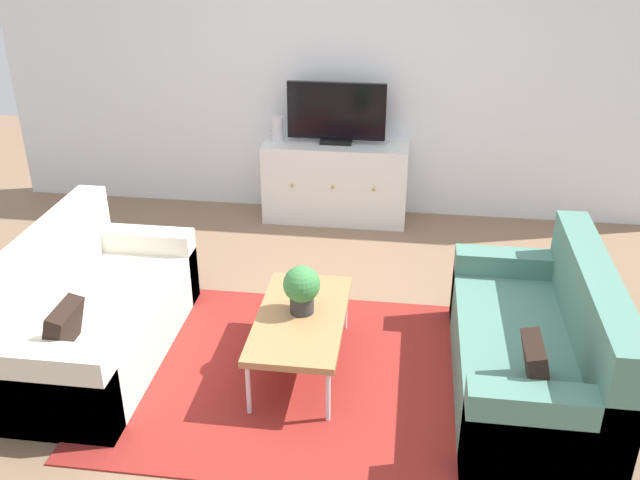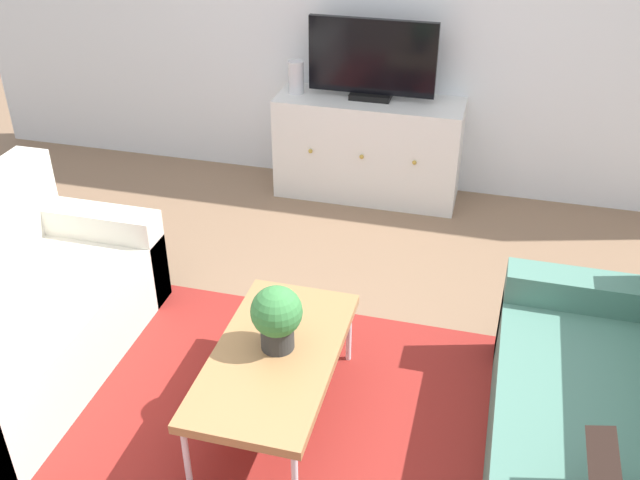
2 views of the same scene
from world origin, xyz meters
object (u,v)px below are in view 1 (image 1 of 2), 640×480
couch_left_side (84,318)px  potted_plant (302,288)px  tv_console (335,182)px  flat_screen_tv (336,114)px  glass_vase (277,129)px  couch_right_side (543,353)px  coffee_table (301,320)px

couch_left_side → potted_plant: (1.41, 0.09, 0.29)m
tv_console → potted_plant: bearing=-88.7°
couch_left_side → flat_screen_tv: bearing=60.5°
glass_vase → couch_right_side: bearing=-49.3°
coffee_table → flat_screen_tv: size_ratio=1.20×
couch_left_side → glass_vase: (0.83, 2.37, 0.56)m
flat_screen_tv → potted_plant: bearing=-88.7°
flat_screen_tv → tv_console: bearing=-90.0°
couch_right_side → coffee_table: couch_right_side is taller
tv_console → glass_vase: glass_vase is taller
coffee_table → tv_console: (-0.05, 2.33, -0.00)m
coffee_table → couch_left_side: bearing=-178.3°
coffee_table → tv_console: bearing=91.3°
tv_console → coffee_table: bearing=-88.7°
coffee_table → tv_console: 2.33m
couch_left_side → couch_right_side: 2.87m
flat_screen_tv → glass_vase: size_ratio=3.85×
tv_console → couch_left_side: bearing=-119.7°
couch_left_side → potted_plant: couch_left_side is taller
couch_right_side → potted_plant: couch_right_side is taller
coffee_table → glass_vase: (-0.58, 2.33, 0.47)m
couch_left_side → potted_plant: 1.44m
potted_plant → tv_console: tv_console is taller
tv_console → flat_screen_tv: (-0.00, 0.02, 0.63)m
coffee_table → glass_vase: 2.45m
tv_console → glass_vase: size_ratio=5.74×
couch_right_side → couch_left_side: bearing=180.0°
coffee_table → flat_screen_tv: (-0.05, 2.35, 0.63)m
tv_console → flat_screen_tv: flat_screen_tv is taller
couch_right_side → tv_console: 2.82m
coffee_table → flat_screen_tv: 2.44m
couch_left_side → flat_screen_tv: flat_screen_tv is taller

